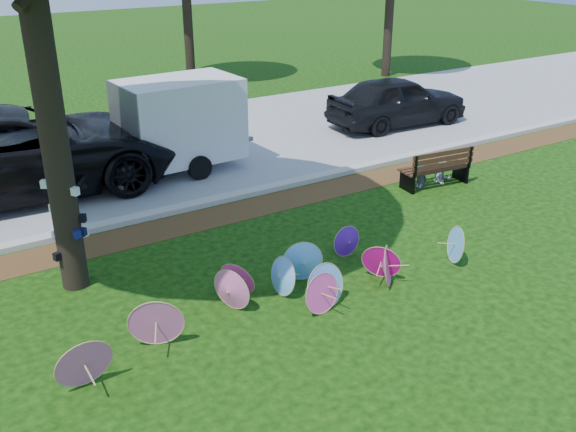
# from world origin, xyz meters

# --- Properties ---
(ground) EXTENTS (90.00, 90.00, 0.00)m
(ground) POSITION_xyz_m (0.00, 0.00, 0.00)
(ground) COLOR black
(ground) RESTS_ON ground
(mulch_strip) EXTENTS (90.00, 1.00, 0.01)m
(mulch_strip) POSITION_xyz_m (0.00, 4.50, 0.01)
(mulch_strip) COLOR #472D16
(mulch_strip) RESTS_ON ground
(curb) EXTENTS (90.00, 0.30, 0.12)m
(curb) POSITION_xyz_m (0.00, 5.20, 0.06)
(curb) COLOR #B7B5AD
(curb) RESTS_ON ground
(street) EXTENTS (90.00, 8.00, 0.01)m
(street) POSITION_xyz_m (0.00, 9.35, 0.01)
(street) COLOR gray
(street) RESTS_ON ground
(parasol_pile) EXTENTS (7.43, 1.79, 0.83)m
(parasol_pile) POSITION_xyz_m (-0.30, 0.75, 0.36)
(parasol_pile) COLOR #D15C9C
(parasol_pile) RESTS_ON ground
(black_van) EXTENTS (7.30, 3.66, 1.98)m
(black_van) POSITION_xyz_m (-2.87, 8.10, 0.99)
(black_van) COLOR black
(black_van) RESTS_ON ground
(dark_pickup) EXTENTS (4.61, 2.07, 1.54)m
(dark_pickup) POSITION_xyz_m (8.21, 7.89, 0.77)
(dark_pickup) COLOR black
(dark_pickup) RESTS_ON ground
(cargo_trailer) EXTENTS (2.92, 1.93, 2.59)m
(cargo_trailer) POSITION_xyz_m (0.91, 7.66, 1.29)
(cargo_trailer) COLOR white
(cargo_trailer) RESTS_ON ground
(park_bench) EXTENTS (1.83, 0.86, 0.92)m
(park_bench) POSITION_xyz_m (5.50, 3.44, 0.46)
(park_bench) COLOR black
(park_bench) RESTS_ON ground
(person_left) EXTENTS (0.46, 0.35, 1.11)m
(person_left) POSITION_xyz_m (5.15, 3.49, 0.56)
(person_left) COLOR #323744
(person_left) RESTS_ON ground
(person_right) EXTENTS (0.56, 0.46, 1.07)m
(person_right) POSITION_xyz_m (5.85, 3.49, 0.53)
(person_right) COLOR #B7B7C1
(person_right) RESTS_ON ground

